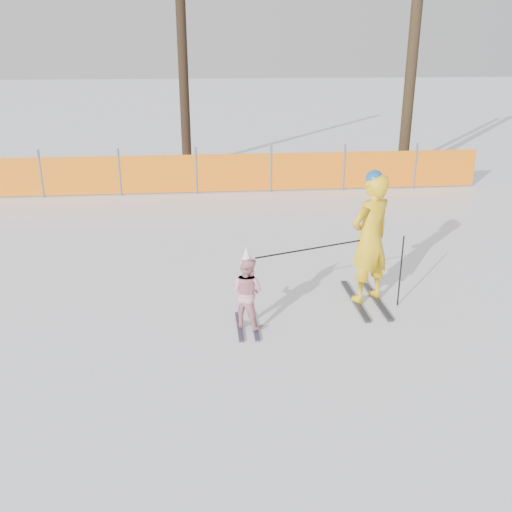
{
  "coord_description": "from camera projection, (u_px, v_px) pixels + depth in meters",
  "views": [
    {
      "loc": [
        -0.75,
        -6.95,
        3.81
      ],
      "look_at": [
        0.0,
        0.5,
        1.0
      ],
      "focal_mm": 40.0,
      "sensor_mm": 36.0,
      "label": 1
    }
  ],
  "objects": [
    {
      "name": "tree_trunks",
      "position": [
        322.0,
        58.0,
        16.93
      ],
      "size": [
        7.3,
        2.33,
        7.1
      ],
      "color": "#332616",
      "rests_on": "ground"
    },
    {
      "name": "ground",
      "position": [
        260.0,
        336.0,
        7.89
      ],
      "size": [
        120.0,
        120.0,
        0.0
      ],
      "primitive_type": "plane",
      "color": "white",
      "rests_on": "ground"
    },
    {
      "name": "adult",
      "position": [
        370.0,
        238.0,
        8.6
      ],
      "size": [
        0.87,
        1.48,
        2.08
      ],
      "color": "black",
      "rests_on": "ground"
    },
    {
      "name": "child",
      "position": [
        247.0,
        291.0,
        7.94
      ],
      "size": [
        0.64,
        0.87,
        1.22
      ],
      "color": "black",
      "rests_on": "ground"
    },
    {
      "name": "safety_fence",
      "position": [
        150.0,
        174.0,
        15.01
      ],
      "size": [
        17.73,
        0.06,
        1.25
      ],
      "color": "#595960",
      "rests_on": "ground"
    },
    {
      "name": "ski_poles",
      "position": [
        347.0,
        258.0,
        8.35
      ],
      "size": [
        2.28,
        0.63,
        1.13
      ],
      "color": "black",
      "rests_on": "ground"
    }
  ]
}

